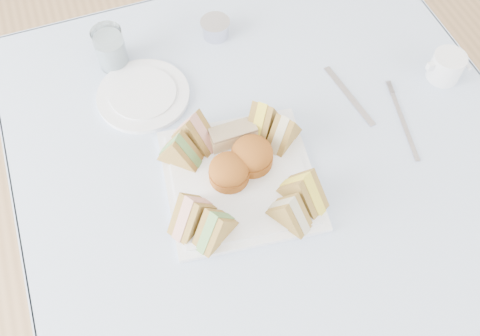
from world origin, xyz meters
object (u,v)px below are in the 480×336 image
object	(u,v)px
serving_plate	(240,180)
creamer_jug	(446,67)
table	(265,228)
water_glass	(110,48)

from	to	relation	value
serving_plate	creamer_jug	xyz separation A→B (m)	(0.51, 0.10, 0.03)
table	creamer_jug	size ratio (longest dim) A/B	12.62
serving_plate	water_glass	size ratio (longest dim) A/B	2.93
water_glass	table	bearing A→B (deg)	-53.87
table	water_glass	size ratio (longest dim) A/B	9.24
table	serving_plate	size ratio (longest dim) A/B	3.16
serving_plate	creamer_jug	bearing A→B (deg)	18.31
creamer_jug	serving_plate	bearing A→B (deg)	-164.27
serving_plate	water_glass	world-z (taller)	water_glass
water_glass	creamer_jug	world-z (taller)	water_glass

